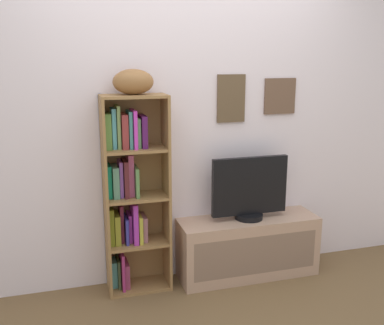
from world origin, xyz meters
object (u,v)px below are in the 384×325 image
at_px(tv_stand, 248,247).
at_px(television, 250,189).
at_px(bookshelf, 130,193).
at_px(football, 133,82).

xyz_separation_m(tv_stand, television, (-0.00, 0.00, 0.48)).
relative_size(bookshelf, football, 5.19).
height_order(football, television, football).
height_order(tv_stand, television, television).
height_order(football, tv_stand, football).
height_order(bookshelf, football, football).
distance_m(football, television, 1.21).
xyz_separation_m(football, television, (0.88, -0.04, -0.84)).
bearing_deg(football, tv_stand, -2.92).
bearing_deg(tv_stand, television, 90.00).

